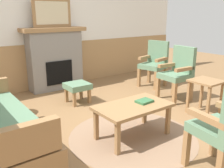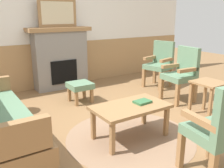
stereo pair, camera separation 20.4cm
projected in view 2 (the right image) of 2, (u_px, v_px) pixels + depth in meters
ground_plane at (125, 127)px, 3.51m from camera, size 14.00×14.00×0.00m
wall_back at (54, 25)px, 5.24m from camera, size 7.20×0.14×2.70m
fireplace at (60, 58)px, 5.22m from camera, size 1.30×0.44×1.28m
framed_picture at (58, 13)px, 4.97m from camera, size 0.80×0.04×0.56m
coffee_table at (131, 109)px, 3.12m from camera, size 0.96×0.56×0.44m
round_rug at (130, 137)px, 3.22m from camera, size 1.66×1.66×0.01m
book_on_table at (142, 102)px, 3.19m from camera, size 0.22×0.17×0.03m
footstool at (80, 87)px, 4.43m from camera, size 0.40×0.40×0.36m
armchair_near_fireplace at (182, 72)px, 4.45m from camera, size 0.51×0.51×0.98m
armchair_by_window_left at (160, 62)px, 5.34m from camera, size 0.58×0.58×0.98m
armchair_front_left at (222, 128)px, 2.28m from camera, size 0.55×0.55×0.98m
side_table at (209, 89)px, 3.80m from camera, size 0.44×0.44×0.55m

